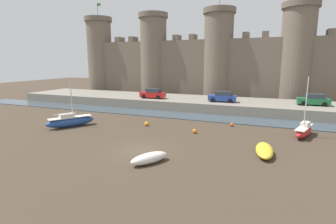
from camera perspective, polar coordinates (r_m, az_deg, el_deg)
name	(u,v)px	position (r m, az deg, el deg)	size (l,w,h in m)	color
ground_plane	(138,150)	(23.02, -6.52, -8.27)	(160.00, 160.00, 0.00)	#423528
water_channel	(190,116)	(36.53, 4.82, -0.93)	(80.00, 4.50, 0.10)	#3D4C56
quay_road	(203,104)	(43.27, 7.68, 1.82)	(67.38, 10.00, 1.50)	gray
castle	(218,61)	(53.04, 10.77, 10.89)	(61.57, 6.19, 20.42)	#706354
rowboat_near_channel_right	(264,150)	(23.12, 20.24, -7.79)	(1.69, 4.04, 0.75)	yellow
sailboat_foreground_right	(70,121)	(32.74, -20.48, -1.88)	(3.90, 5.36, 5.41)	#234793
sailboat_near_channel_left	(304,131)	(30.15, 27.47, -3.62)	(2.42, 4.70, 6.10)	red
rowboat_foreground_centre	(149,158)	(20.04, -4.09, -9.94)	(2.52, 3.26, 0.80)	silver
mooring_buoy_near_shore	(147,124)	(31.29, -4.66, -2.56)	(0.51, 0.51, 0.51)	orange
mooring_buoy_mid_mud	(232,125)	(31.86, 13.72, -2.70)	(0.41, 0.41, 0.41)	#E04C1E
mooring_buoy_near_channel	(195,131)	(28.15, 5.80, -4.18)	(0.46, 0.46, 0.46)	orange
car_quay_centre_east	(314,100)	(41.88, 29.11, 2.34)	(4.19, 2.06, 1.62)	#1E6638
car_quay_centre_west	(223,97)	(40.61, 11.79, 3.27)	(4.19, 2.06, 1.62)	#263F99
car_quay_west	(153,94)	(43.77, -3.29, 4.02)	(4.19, 2.06, 1.62)	red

